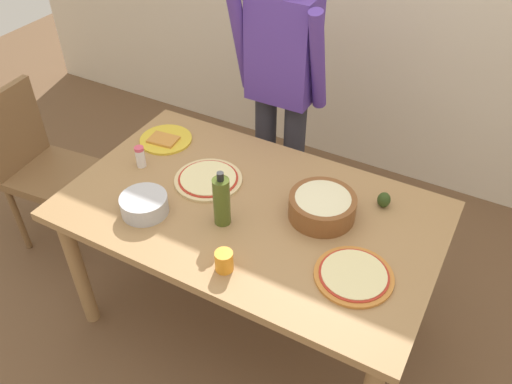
{
  "coord_description": "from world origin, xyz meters",
  "views": [
    {
      "loc": [
        0.83,
        -1.45,
        2.25
      ],
      "look_at": [
        0.0,
        0.05,
        0.81
      ],
      "focal_mm": 36.7,
      "sensor_mm": 36.0,
      "label": 1
    }
  ],
  "objects_px": {
    "person_cook": "(281,82)",
    "chair_wooden_left": "(38,162)",
    "plate_with_slice": "(165,139)",
    "olive_oil_bottle": "(222,201)",
    "dining_table": "(251,223)",
    "popcorn_bowl": "(322,205)",
    "mixing_bowl_steel": "(144,205)",
    "salt_shaker": "(140,157)",
    "cup_orange": "(224,261)",
    "avocado": "(384,200)",
    "pizza_cooked_on_tray": "(354,275)",
    "pizza_raw_on_board": "(208,179)"
  },
  "relations": [
    {
      "from": "person_cook",
      "to": "pizza_raw_on_board",
      "type": "height_order",
      "value": "person_cook"
    },
    {
      "from": "pizza_cooked_on_tray",
      "to": "olive_oil_bottle",
      "type": "relative_size",
      "value": 1.16
    },
    {
      "from": "pizza_raw_on_board",
      "to": "pizza_cooked_on_tray",
      "type": "xyz_separation_m",
      "value": [
        0.78,
        -0.22,
        0.0
      ]
    },
    {
      "from": "pizza_raw_on_board",
      "to": "avocado",
      "type": "bearing_deg",
      "value": 15.99
    },
    {
      "from": "person_cook",
      "to": "mixing_bowl_steel",
      "type": "relative_size",
      "value": 8.1
    },
    {
      "from": "cup_orange",
      "to": "salt_shaker",
      "type": "relative_size",
      "value": 0.8
    },
    {
      "from": "popcorn_bowl",
      "to": "olive_oil_bottle",
      "type": "xyz_separation_m",
      "value": [
        -0.34,
        -0.23,
        0.05
      ]
    },
    {
      "from": "dining_table",
      "to": "salt_shaker",
      "type": "bearing_deg",
      "value": 178.87
    },
    {
      "from": "popcorn_bowl",
      "to": "plate_with_slice",
      "type": "bearing_deg",
      "value": 171.47
    },
    {
      "from": "salt_shaker",
      "to": "avocado",
      "type": "bearing_deg",
      "value": 14.0
    },
    {
      "from": "person_cook",
      "to": "pizza_cooked_on_tray",
      "type": "height_order",
      "value": "person_cook"
    },
    {
      "from": "mixing_bowl_steel",
      "to": "cup_orange",
      "type": "height_order",
      "value": "cup_orange"
    },
    {
      "from": "olive_oil_bottle",
      "to": "pizza_raw_on_board",
      "type": "bearing_deg",
      "value": 135.06
    },
    {
      "from": "olive_oil_bottle",
      "to": "salt_shaker",
      "type": "height_order",
      "value": "olive_oil_bottle"
    },
    {
      "from": "person_cook",
      "to": "avocado",
      "type": "relative_size",
      "value": 23.14
    },
    {
      "from": "pizza_raw_on_board",
      "to": "salt_shaker",
      "type": "bearing_deg",
      "value": -170.58
    },
    {
      "from": "pizza_raw_on_board",
      "to": "olive_oil_bottle",
      "type": "distance_m",
      "value": 0.3
    },
    {
      "from": "olive_oil_bottle",
      "to": "pizza_cooked_on_tray",
      "type": "bearing_deg",
      "value": -2.22
    },
    {
      "from": "dining_table",
      "to": "chair_wooden_left",
      "type": "xyz_separation_m",
      "value": [
        -1.32,
        -0.02,
        -0.13
      ]
    },
    {
      "from": "person_cook",
      "to": "avocado",
      "type": "distance_m",
      "value": 0.88
    },
    {
      "from": "olive_oil_bottle",
      "to": "cup_orange",
      "type": "xyz_separation_m",
      "value": [
        0.14,
        -0.22,
        -0.07
      ]
    },
    {
      "from": "person_cook",
      "to": "chair_wooden_left",
      "type": "xyz_separation_m",
      "value": [
        -1.08,
        -0.78,
        -0.4
      ]
    },
    {
      "from": "mixing_bowl_steel",
      "to": "chair_wooden_left",
      "type": "bearing_deg",
      "value": 166.98
    },
    {
      "from": "cup_orange",
      "to": "avocado",
      "type": "xyz_separation_m",
      "value": [
        0.41,
        0.63,
        -0.01
      ]
    },
    {
      "from": "dining_table",
      "to": "olive_oil_bottle",
      "type": "relative_size",
      "value": 6.25
    },
    {
      "from": "salt_shaker",
      "to": "pizza_raw_on_board",
      "type": "bearing_deg",
      "value": 9.42
    },
    {
      "from": "salt_shaker",
      "to": "chair_wooden_left",
      "type": "bearing_deg",
      "value": -177.59
    },
    {
      "from": "person_cook",
      "to": "salt_shaker",
      "type": "distance_m",
      "value": 0.84
    },
    {
      "from": "mixing_bowl_steel",
      "to": "salt_shaker",
      "type": "relative_size",
      "value": 1.89
    },
    {
      "from": "olive_oil_bottle",
      "to": "avocado",
      "type": "relative_size",
      "value": 3.66
    },
    {
      "from": "pizza_cooked_on_tray",
      "to": "avocado",
      "type": "relative_size",
      "value": 4.25
    },
    {
      "from": "salt_shaker",
      "to": "dining_table",
      "type": "bearing_deg",
      "value": -1.13
    },
    {
      "from": "pizza_raw_on_board",
      "to": "popcorn_bowl",
      "type": "distance_m",
      "value": 0.55
    },
    {
      "from": "pizza_raw_on_board",
      "to": "mixing_bowl_steel",
      "type": "height_order",
      "value": "mixing_bowl_steel"
    },
    {
      "from": "dining_table",
      "to": "mixing_bowl_steel",
      "type": "height_order",
      "value": "mixing_bowl_steel"
    },
    {
      "from": "popcorn_bowl",
      "to": "pizza_cooked_on_tray",
      "type": "bearing_deg",
      "value": -46.51
    },
    {
      "from": "chair_wooden_left",
      "to": "pizza_cooked_on_tray",
      "type": "distance_m",
      "value": 1.87
    },
    {
      "from": "pizza_cooked_on_tray",
      "to": "salt_shaker",
      "type": "distance_m",
      "value": 1.13
    },
    {
      "from": "dining_table",
      "to": "popcorn_bowl",
      "type": "height_order",
      "value": "popcorn_bowl"
    },
    {
      "from": "pizza_cooked_on_tray",
      "to": "plate_with_slice",
      "type": "bearing_deg",
      "value": 161.27
    },
    {
      "from": "person_cook",
      "to": "plate_with_slice",
      "type": "relative_size",
      "value": 6.23
    },
    {
      "from": "dining_table",
      "to": "avocado",
      "type": "relative_size",
      "value": 22.86
    },
    {
      "from": "chair_wooden_left",
      "to": "popcorn_bowl",
      "type": "xyz_separation_m",
      "value": [
        1.61,
        0.12,
        0.28
      ]
    },
    {
      "from": "plate_with_slice",
      "to": "mixing_bowl_steel",
      "type": "distance_m",
      "value": 0.53
    },
    {
      "from": "popcorn_bowl",
      "to": "cup_orange",
      "type": "xyz_separation_m",
      "value": [
        -0.2,
        -0.45,
        -0.02
      ]
    },
    {
      "from": "plate_with_slice",
      "to": "olive_oil_bottle",
      "type": "bearing_deg",
      "value": -33.08
    },
    {
      "from": "dining_table",
      "to": "popcorn_bowl",
      "type": "distance_m",
      "value": 0.34
    },
    {
      "from": "chair_wooden_left",
      "to": "dining_table",
      "type": "bearing_deg",
      "value": 0.82
    },
    {
      "from": "pizza_cooked_on_tray",
      "to": "plate_with_slice",
      "type": "xyz_separation_m",
      "value": [
        -1.14,
        0.39,
        -0.0
      ]
    },
    {
      "from": "avocado",
      "to": "dining_table",
      "type": "bearing_deg",
      "value": -150.19
    }
  ]
}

